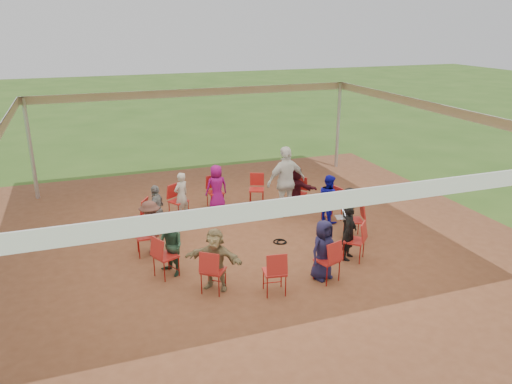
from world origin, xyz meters
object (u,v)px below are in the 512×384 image
object	(u,v)px
chair_4	(215,192)
laptop	(342,215)
chair_8	(166,257)
person_seated_1	(329,198)
chair_5	(178,201)
person_seated_5	(157,210)
person_seated_6	(151,228)
person_seated_7	(170,246)
chair_2	(297,194)
chair_10	(275,272)
person_seated_8	(215,259)
chair_7	(146,236)
person_seated_4	(181,196)
chair_11	(327,260)
chair_9	(213,271)
chair_1	(332,204)
chair_12	(354,241)
person_seated_9	(323,250)
chair_3	(257,190)
person_seated_0	(349,213)
standing_person	(286,182)
chair_0	(354,221)
cable_coil	(280,242)
chair_6	(153,217)
person_seated_2	(296,189)
person_seated_3	(217,187)
person_seated_10	(349,232)

from	to	relation	value
chair_4	laptop	size ratio (longest dim) A/B	2.57
chair_8	person_seated_1	distance (m)	4.81
chair_5	person_seated_5	distance (m)	1.18
person_seated_1	person_seated_6	world-z (taller)	same
chair_5	person_seated_7	bearing A→B (deg)	43.14
chair_2	person_seated_7	distance (m)	4.81
laptop	chair_10	bearing A→B (deg)	142.42
chair_8	person_seated_8	xyz separation A→B (m)	(0.83, -0.82, 0.19)
chair_7	person_seated_8	size ratio (longest dim) A/B	0.71
person_seated_4	chair_11	bearing A→B (deg)	82.90
chair_9	chair_5	bearing A→B (deg)	124.62
chair_5	person_seated_7	distance (m)	3.21
chair_1	chair_12	xyz separation A→B (m)	(-0.63, -2.22, 0.00)
chair_4	laptop	distance (m)	3.85
person_seated_9	chair_4	bearing A→B (deg)	82.90
chair_3	chair_5	distance (m)	2.30
person_seated_0	standing_person	size ratio (longest dim) A/B	0.66
chair_0	person_seated_9	distance (m)	2.26
person_seated_1	chair_2	bearing A→B (deg)	8.10
person_seated_0	person_seated_1	xyz separation A→B (m)	(0.04, 1.13, 0.00)
person_seated_5	person_seated_7	xyz separation A→B (m)	(-0.08, -2.19, 0.00)
chair_4	chair_9	size ratio (longest dim) A/B	1.00
person_seated_8	chair_0	bearing A→B (deg)	54.40
chair_8	chair_10	distance (m)	2.30
chair_0	chair_11	bearing A→B (deg)	152.31
chair_0	chair_1	distance (m)	1.19
chair_5	standing_person	size ratio (longest dim) A/B	0.47
chair_5	chair_2	bearing A→B (deg)	138.46
person_seated_7	chair_2	bearing A→B (deg)	97.10
cable_coil	chair_11	bearing A→B (deg)	-84.76
chair_6	chair_12	size ratio (longest dim) A/B	1.00
person_seated_1	standing_person	size ratio (longest dim) A/B	0.66
chair_11	chair_12	size ratio (longest dim) A/B	1.00
chair_5	chair_7	world-z (taller)	same
chair_6	person_seated_2	size ratio (longest dim) A/B	0.71
person_seated_5	cable_coil	xyz separation A→B (m)	(2.66, -1.52, -0.62)
chair_7	standing_person	bearing A→B (deg)	108.13
standing_person	cable_coil	distance (m)	1.99
chair_7	person_seated_9	world-z (taller)	person_seated_9
person_seated_3	chair_6	bearing A→B (deg)	24.99
person_seated_10	laptop	bearing A→B (deg)	22.27
chair_2	person_seated_10	bearing A→B (deg)	136.86
chair_3	chair_7	xyz separation A→B (m)	(-3.44, -2.20, 0.00)
person_seated_9	chair_2	bearing A→B (deg)	54.40
chair_1	person_seated_5	size ratio (longest dim) A/B	0.71
chair_0	person_seated_6	size ratio (longest dim) A/B	0.71
chair_3	person_seated_9	bearing A→B (deg)	110.23
person_seated_7	person_seated_3	bearing A→B (deg)	124.62
chair_9	chair_3	bearing A→B (deg)	96.92
chair_2	chair_12	xyz separation A→B (m)	(-0.12, -3.29, 0.00)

